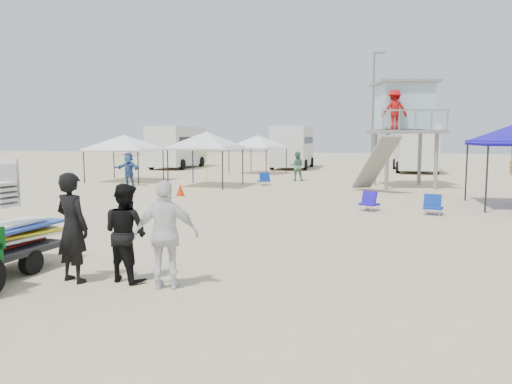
# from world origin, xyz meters

# --- Properties ---
(ground) EXTENTS (140.00, 140.00, 0.00)m
(ground) POSITION_xyz_m (0.00, 0.00, 0.00)
(ground) COLOR beige
(ground) RESTS_ON ground
(surf_trailer) EXTENTS (1.32, 2.18, 1.81)m
(surf_trailer) POSITION_xyz_m (-3.57, 0.50, 0.74)
(surf_trailer) COLOR black
(surf_trailer) RESTS_ON ground
(man_left) EXTENTS (0.79, 0.65, 1.87)m
(man_left) POSITION_xyz_m (-2.06, 0.20, 0.94)
(man_left) COLOR black
(man_left) RESTS_ON ground
(man_mid) EXTENTS (0.98, 0.87, 1.68)m
(man_mid) POSITION_xyz_m (-1.21, 0.45, 0.84)
(man_mid) COLOR black
(man_mid) RESTS_ON ground
(man_right) EXTENTS (1.11, 0.67, 1.77)m
(man_right) POSITION_xyz_m (-0.36, 0.20, 0.88)
(man_right) COLOR white
(man_right) RESTS_ON ground
(lifeguard_tower) EXTENTS (3.78, 3.78, 5.03)m
(lifeguard_tower) POSITION_xyz_m (4.41, 18.38, 3.75)
(lifeguard_tower) COLOR gray
(lifeguard_tower) RESTS_ON ground
(canopy_white_a) EXTENTS (3.23, 3.23, 3.11)m
(canopy_white_a) POSITION_xyz_m (-5.05, 16.40, 2.57)
(canopy_white_a) COLOR black
(canopy_white_a) RESTS_ON ground
(canopy_white_b) EXTENTS (3.33, 3.33, 2.97)m
(canopy_white_b) POSITION_xyz_m (-10.34, 18.09, 2.42)
(canopy_white_b) COLOR black
(canopy_white_b) RESTS_ON ground
(canopy_white_c) EXTENTS (3.75, 3.75, 2.96)m
(canopy_white_c) POSITION_xyz_m (-4.43, 25.42, 2.41)
(canopy_white_c) COLOR black
(canopy_white_c) RESTS_ON ground
(umbrella_a) EXTENTS (2.14, 2.17, 1.63)m
(umbrella_a) POSITION_xyz_m (-10.80, 19.60, 0.82)
(umbrella_a) COLOR red
(umbrella_a) RESTS_ON ground
(umbrella_b) EXTENTS (2.36, 2.39, 1.81)m
(umbrella_b) POSITION_xyz_m (-6.18, 19.75, 0.90)
(umbrella_b) COLOR #C7CA12
(umbrella_b) RESTS_ON ground
(cone_near) EXTENTS (0.34, 0.34, 0.50)m
(cone_near) POSITION_xyz_m (-5.31, 8.28, 0.25)
(cone_near) COLOR orange
(cone_near) RESTS_ON ground
(cone_far) EXTENTS (0.34, 0.34, 0.50)m
(cone_far) POSITION_xyz_m (-4.86, 12.33, 0.25)
(cone_far) COLOR red
(cone_far) RESTS_ON ground
(beach_chair_a) EXTENTS (0.73, 0.82, 0.64)m
(beach_chair_a) POSITION_xyz_m (-2.39, 17.71, 0.31)
(beach_chair_a) COLOR #0D3397
(beach_chair_a) RESTS_ON ground
(beach_chair_b) EXTENTS (0.66, 0.72, 0.64)m
(beach_chair_b) POSITION_xyz_m (4.84, 9.38, 0.31)
(beach_chair_b) COLOR #0E3497
(beach_chair_b) RESTS_ON ground
(beach_chair_c) EXTENTS (0.73, 0.82, 0.64)m
(beach_chair_c) POSITION_xyz_m (2.86, 9.82, 0.31)
(beach_chair_c) COLOR #2110B4
(beach_chair_c) RESTS_ON ground
(rv_far_left) EXTENTS (2.64, 6.80, 3.25)m
(rv_far_left) POSITION_xyz_m (-12.00, 29.99, 1.80)
(rv_far_left) COLOR silver
(rv_far_left) RESTS_ON ground
(rv_mid_left) EXTENTS (2.65, 6.50, 3.25)m
(rv_mid_left) POSITION_xyz_m (-3.00, 31.49, 1.80)
(rv_mid_left) COLOR silver
(rv_mid_left) RESTS_ON ground
(rv_mid_right) EXTENTS (2.64, 7.00, 3.25)m
(rv_mid_right) POSITION_xyz_m (6.00, 29.99, 1.80)
(rv_mid_right) COLOR silver
(rv_mid_right) RESTS_ON ground
(light_pole_left) EXTENTS (0.14, 0.14, 8.00)m
(light_pole_left) POSITION_xyz_m (3.00, 27.00, 4.00)
(light_pole_left) COLOR slate
(light_pole_left) RESTS_ON ground
(distant_beachgoers) EXTENTS (21.83, 11.65, 1.67)m
(distant_beachgoers) POSITION_xyz_m (-3.33, 18.99, 0.83)
(distant_beachgoers) COLOR #508564
(distant_beachgoers) RESTS_ON ground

